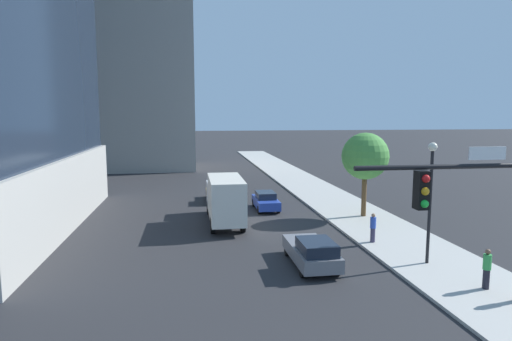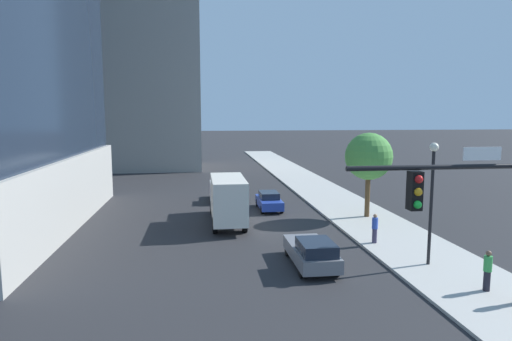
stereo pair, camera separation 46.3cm
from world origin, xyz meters
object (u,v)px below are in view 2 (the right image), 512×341
Objects in this scene: car_gray at (312,252)px; pedestrian_green_shirt at (487,270)px; street_tree at (369,157)px; construction_building at (146,42)px; traffic_light_pole at (488,220)px; pedestrian_blue_shirt at (375,228)px; street_lamp at (432,186)px; box_truck at (227,198)px; car_blue at (269,201)px; car_gold at (221,193)px.

car_gray is 2.69× the size of pedestrian_green_shirt.
street_tree is at bearing 55.01° from car_gray.
construction_building is 56.78m from traffic_light_pole.
traffic_light_pole reaches higher than pedestrian_green_shirt.
car_gray is 5.54m from pedestrian_blue_shirt.
street_lamp is at bearing -67.43° from construction_building.
box_truck is at bearing 107.51° from traffic_light_pole.
traffic_light_pole is 7.84m from pedestrian_green_shirt.
car_blue is 18.84m from pedestrian_green_shirt.
car_blue is at bearing 110.30° from pedestrian_green_shirt.
car_blue is 0.51× the size of box_truck.
car_gray is 0.59× the size of box_truck.
car_gold is 0.93× the size of car_gray.
pedestrian_blue_shirt is at bearing 80.16° from traffic_light_pole.
street_lamp is 0.77× the size of box_truck.
traffic_light_pole is 0.84× the size of box_truck.
pedestrian_blue_shirt reaches higher than car_gold.
construction_building is at bearing 111.84° from pedestrian_green_shirt.
car_gold is (-10.32, 7.93, -3.88)m from street_tree.
street_lamp is 1.29× the size of car_gray.
pedestrian_green_shirt is at bearing -69.70° from car_blue.
car_gray is 9.97m from box_truck.
box_truck is (-9.44, 10.00, -2.25)m from street_lamp.
traffic_light_pole is 3.79× the size of pedestrian_green_shirt.
street_tree is 3.51× the size of pedestrian_green_shirt.
box_truck is at bearing -75.35° from construction_building.
car_gold is 0.55× the size of box_truck.
street_tree reaches higher than car_gold.
traffic_light_pole is 10.78m from car_gray.
traffic_light_pole is at bearing -84.20° from car_blue.
street_tree is at bearing 1.80° from box_truck.
pedestrian_green_shirt is (6.54, -4.23, 0.27)m from car_gray.
car_gray is (12.59, -43.49, -16.87)m from construction_building.
box_truck is at bearing 143.27° from pedestrian_blue_shirt.
street_lamp is 1.49× the size of car_blue.
street_lamp reaches higher than car_gray.
traffic_light_pole is 1.09× the size of street_lamp.
car_gold is at bearing 90.00° from box_truck.
street_lamp is at bearing -94.87° from street_tree.
box_truck is (-5.99, 18.97, -2.85)m from traffic_light_pole.
street_tree reaches higher than pedestrian_blue_shirt.
car_gray is (3.63, -17.48, 0.08)m from car_gold.
car_gray is at bearing -78.27° from car_gold.
box_truck is 4.62× the size of pedestrian_blue_shirt.
pedestrian_green_shirt is at bearing -32.90° from car_gray.
construction_building is 23.48× the size of pedestrian_blue_shirt.
box_truck is (-0.00, -8.26, 1.17)m from car_gold.
street_tree is at bearing 77.35° from traffic_light_pole.
car_gray is (-2.36, 9.75, -3.95)m from traffic_light_pole.
car_gray is at bearing -68.52° from box_truck.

